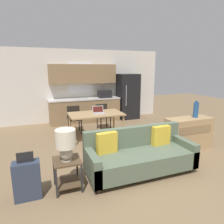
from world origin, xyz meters
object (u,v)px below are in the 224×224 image
(dining_chair_far_right, at_px, (103,115))
(dining_table, at_px, (96,115))
(laptop, at_px, (99,111))
(dining_chair_far_left, at_px, (74,117))
(suitcase, at_px, (27,180))
(credenza, at_px, (188,133))
(side_table, at_px, (67,169))
(couch, at_px, (139,155))
(table_lamp, at_px, (66,142))
(refrigerator, at_px, (128,96))
(vase, at_px, (196,110))

(dining_chair_far_right, bearing_deg, dining_table, -124.50)
(dining_chair_far_right, height_order, laptop, laptop)
(dining_chair_far_left, distance_m, dining_chair_far_right, 0.96)
(suitcase, bearing_deg, laptop, 50.77)
(credenza, relative_size, suitcase, 1.54)
(side_table, distance_m, laptop, 2.59)
(dining_table, bearing_deg, couch, -83.43)
(table_lamp, height_order, suitcase, table_lamp)
(couch, distance_m, credenza, 1.82)
(couch, bearing_deg, dining_table, 96.57)
(refrigerator, distance_m, side_table, 5.16)
(couch, distance_m, side_table, 1.40)
(credenza, bearing_deg, couch, -160.89)
(refrigerator, xyz_separation_m, dining_table, (-1.89, -1.89, -0.21))
(dining_table, distance_m, vase, 2.66)
(laptop, bearing_deg, credenza, -37.41)
(dining_chair_far_left, bearing_deg, dining_table, -58.52)
(dining_table, relative_size, couch, 0.72)
(refrigerator, height_order, credenza, refrigerator)
(laptop, relative_size, suitcase, 0.42)
(dining_table, xyz_separation_m, dining_chair_far_right, (0.48, 0.81, -0.20))
(vase, relative_size, laptop, 1.27)
(laptop, bearing_deg, dining_table, -179.24)
(refrigerator, xyz_separation_m, dining_chair_far_left, (-2.38, -1.09, -0.41))
(credenza, distance_m, dining_chair_far_right, 2.79)
(refrigerator, relative_size, table_lamp, 3.38)
(table_lamp, bearing_deg, dining_chair_far_right, 61.92)
(vase, height_order, dining_chair_far_left, vase)
(table_lamp, xyz_separation_m, vase, (3.32, 0.73, 0.15))
(couch, bearing_deg, side_table, -176.21)
(couch, height_order, side_table, couch)
(side_table, relative_size, table_lamp, 1.00)
(dining_table, bearing_deg, laptop, -1.11)
(dining_chair_far_left, relative_size, dining_chair_far_right, 1.00)
(dining_table, height_order, table_lamp, table_lamp)
(vase, bearing_deg, dining_chair_far_left, 138.53)
(vase, xyz_separation_m, suitcase, (-3.93, -0.74, -0.68))
(credenza, height_order, vase, vase)
(refrigerator, relative_size, side_table, 3.37)
(table_lamp, bearing_deg, suitcase, -179.23)
(table_lamp, height_order, vase, vase)
(table_lamp, bearing_deg, vase, 12.43)
(side_table, relative_size, laptop, 1.61)
(refrigerator, height_order, couch, refrigerator)
(side_table, bearing_deg, table_lamp, -100.01)
(dining_chair_far_left, height_order, suitcase, dining_chair_far_left)
(dining_table, distance_m, suitcase, 2.91)
(dining_chair_far_left, xyz_separation_m, dining_chair_far_right, (0.96, 0.01, 0.00))
(side_table, bearing_deg, vase, 11.96)
(side_table, bearing_deg, couch, 3.79)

